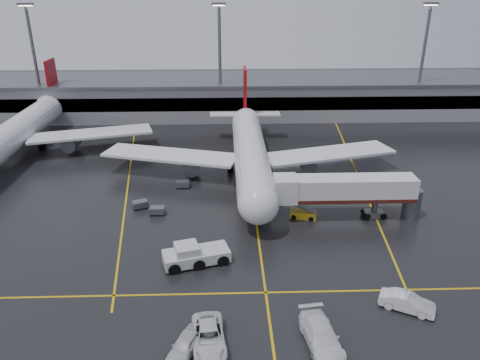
{
  "coord_description": "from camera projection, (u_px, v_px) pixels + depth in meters",
  "views": [
    {
      "loc": [
        -3.88,
        -60.39,
        29.29
      ],
      "look_at": [
        -2.0,
        -2.0,
        4.0
      ],
      "focal_mm": 34.25,
      "sensor_mm": 36.0,
      "label": 1
    }
  ],
  "objects": [
    {
      "name": "baggage_cart_b",
      "position": [
        140.0,
        204.0,
        64.3
      ],
      "size": [
        2.35,
        1.98,
        1.12
      ],
      "color": "#595B60",
      "rests_on": "ground"
    },
    {
      "name": "ground",
      "position": [
        253.0,
        199.0,
        67.14
      ],
      "size": [
        220.0,
        220.0,
        0.0
      ],
      "primitive_type": "plane",
      "color": "black",
      "rests_on": "ground"
    },
    {
      "name": "apron_line_right",
      "position": [
        356.0,
        172.0,
        76.84
      ],
      "size": [
        7.57,
        69.64,
        0.02
      ],
      "primitive_type": "cube",
      "rotation": [
        0.0,
        0.0,
        -0.1
      ],
      "color": "gold",
      "rests_on": "ground"
    },
    {
      "name": "main_airliner",
      "position": [
        250.0,
        150.0,
        74.37
      ],
      "size": [
        48.8,
        45.6,
        14.1
      ],
      "color": "silver",
      "rests_on": "ground"
    },
    {
      "name": "belt_loader",
      "position": [
        303.0,
        214.0,
        61.67
      ],
      "size": [
        3.77,
        2.42,
        2.21
      ],
      "color": "gold",
      "rests_on": "ground"
    },
    {
      "name": "apron_line_left",
      "position": [
        129.0,
        175.0,
        75.72
      ],
      "size": [
        9.99,
        69.35,
        0.02
      ],
      "primitive_type": "cube",
      "rotation": [
        0.0,
        0.0,
        0.14
      ],
      "color": "gold",
      "rests_on": "ground"
    },
    {
      "name": "service_van_d",
      "position": [
        185.0,
        345.0,
        39.07
      ],
      "size": [
        3.5,
        5.05,
        1.6
      ],
      "primitive_type": "imported",
      "rotation": [
        0.0,
        0.0,
        -0.38
      ],
      "color": "silver",
      "rests_on": "ground"
    },
    {
      "name": "terminal",
      "position": [
        242.0,
        96.0,
        109.39
      ],
      "size": [
        122.0,
        19.0,
        8.6
      ],
      "color": "gray",
      "rests_on": "ground"
    },
    {
      "name": "service_van_c",
      "position": [
        407.0,
        302.0,
        44.2
      ],
      "size": [
        5.47,
        4.05,
        1.72
      ],
      "primitive_type": "imported",
      "rotation": [
        0.0,
        0.0,
        1.09
      ],
      "color": "silver",
      "rests_on": "ground"
    },
    {
      "name": "second_airliner",
      "position": [
        19.0,
        131.0,
        84.13
      ],
      "size": [
        48.8,
        45.6,
        14.1
      ],
      "color": "silver",
      "rests_on": "ground"
    },
    {
      "name": "light_mast_mid",
      "position": [
        220.0,
        56.0,
        99.77
      ],
      "size": [
        3.0,
        1.2,
        25.45
      ],
      "color": "#595B60",
      "rests_on": "ground"
    },
    {
      "name": "service_van_b",
      "position": [
        321.0,
        336.0,
        39.85
      ],
      "size": [
        3.59,
        7.0,
        1.94
      ],
      "primitive_type": "imported",
      "rotation": [
        0.0,
        0.0,
        0.13
      ],
      "color": "white",
      "rests_on": "ground"
    },
    {
      "name": "light_mast_right",
      "position": [
        423.0,
        55.0,
        101.1
      ],
      "size": [
        3.0,
        1.2,
        25.45
      ],
      "color": "#595B60",
      "rests_on": "ground"
    },
    {
      "name": "jet_bridge",
      "position": [
        346.0,
        191.0,
        60.43
      ],
      "size": [
        19.9,
        3.4,
        6.05
      ],
      "color": "silver",
      "rests_on": "ground"
    },
    {
      "name": "light_mast_left",
      "position": [
        34.0,
        57.0,
        98.59
      ],
      "size": [
        3.0,
        1.2,
        25.45
      ],
      "color": "#595B60",
      "rests_on": "ground"
    },
    {
      "name": "apron_line_centre",
      "position": [
        253.0,
        199.0,
        67.14
      ],
      "size": [
        0.25,
        90.0,
        0.02
      ],
      "primitive_type": "cube",
      "color": "gold",
      "rests_on": "ground"
    },
    {
      "name": "service_van_a",
      "position": [
        209.0,
        337.0,
        39.93
      ],
      "size": [
        3.44,
        6.4,
        1.71
      ],
      "primitive_type": "imported",
      "rotation": [
        0.0,
        0.0,
        0.1
      ],
      "color": "white",
      "rests_on": "ground"
    },
    {
      "name": "pushback_tractor",
      "position": [
        194.0,
        255.0,
        51.47
      ],
      "size": [
        7.91,
        4.88,
        2.64
      ],
      "color": "#BCBCBE",
      "rests_on": "ground"
    },
    {
      "name": "baggage_cart_a",
      "position": [
        157.0,
        210.0,
        62.57
      ],
      "size": [
        2.01,
        1.31,
        1.12
      ],
      "color": "#595B60",
      "rests_on": "ground"
    },
    {
      "name": "apron_line_stop",
      "position": [
        266.0,
        293.0,
        46.96
      ],
      "size": [
        60.0,
        0.25,
        0.02
      ],
      "primitive_type": "cube",
      "color": "gold",
      "rests_on": "ground"
    },
    {
      "name": "baggage_cart_c",
      "position": [
        183.0,
        184.0,
        70.76
      ],
      "size": [
        2.07,
        1.4,
        1.12
      ],
      "color": "#595B60",
      "rests_on": "ground"
    }
  ]
}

